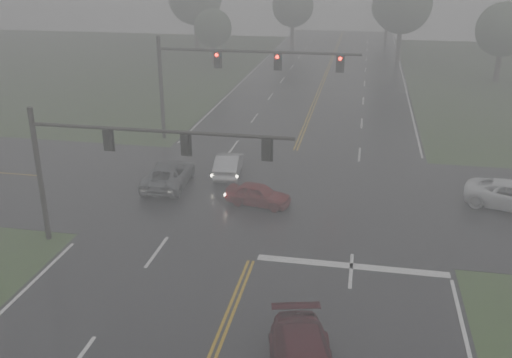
% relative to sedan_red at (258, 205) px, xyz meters
% --- Properties ---
extents(main_road, '(18.00, 160.00, 0.02)m').
position_rel_sedan_red_xyz_m(main_road, '(0.84, -0.23, 0.00)').
color(main_road, black).
rests_on(main_road, ground).
extents(cross_street, '(120.00, 14.00, 0.02)m').
position_rel_sedan_red_xyz_m(cross_street, '(0.84, 1.77, 0.00)').
color(cross_street, black).
rests_on(cross_street, ground).
extents(stop_bar, '(8.50, 0.50, 0.01)m').
position_rel_sedan_red_xyz_m(stop_bar, '(5.34, -5.83, 0.00)').
color(stop_bar, silver).
rests_on(stop_bar, ground).
extents(sedan_red, '(3.84, 2.10, 1.24)m').
position_rel_sedan_red_xyz_m(sedan_red, '(0.00, 0.00, 0.00)').
color(sedan_red, maroon).
rests_on(sedan_red, ground).
extents(sedan_silver, '(1.88, 4.33, 1.38)m').
position_rel_sedan_red_xyz_m(sedan_silver, '(-2.69, 4.22, 0.00)').
color(sedan_silver, '#B6B8BE').
rests_on(sedan_silver, ground).
extents(car_grey, '(2.66, 5.24, 1.42)m').
position_rel_sedan_red_xyz_m(car_grey, '(-5.81, 1.75, 0.00)').
color(car_grey, '#505257').
rests_on(car_grey, ground).
extents(pickup_white, '(5.64, 3.77, 1.44)m').
position_rel_sedan_red_xyz_m(pickup_white, '(13.80, 2.23, 0.00)').
color(pickup_white, white).
rests_on(pickup_white, ground).
extents(signal_gantry_near, '(12.16, 0.29, 6.61)m').
position_rel_sedan_red_xyz_m(signal_gantry_near, '(-5.61, -5.88, 4.65)').
color(signal_gantry_near, black).
rests_on(signal_gantry_near, ground).
extents(signal_gantry_far, '(14.56, 0.38, 7.59)m').
position_rel_sedan_red_xyz_m(signal_gantry_far, '(-4.81, 10.98, 5.37)').
color(signal_gantry_far, black).
rests_on(signal_gantry_far, ground).
extents(tree_nw_a, '(4.69, 4.69, 6.89)m').
position_rel_sedan_red_xyz_m(tree_nw_a, '(-13.63, 41.80, 4.52)').
color(tree_nw_a, '#372B24').
rests_on(tree_nw_a, ground).
extents(tree_ne_a, '(7.46, 7.46, 10.95)m').
position_rel_sedan_red_xyz_m(tree_ne_a, '(9.36, 48.69, 7.20)').
color(tree_ne_a, '#372B24').
rests_on(tree_ne_a, ground).
extents(tree_n_mid, '(6.11, 6.11, 8.98)m').
position_rel_sedan_red_xyz_m(tree_n_mid, '(-5.88, 58.71, 5.90)').
color(tree_n_mid, '#372B24').
rests_on(tree_n_mid, ground).
extents(tree_e_near, '(5.75, 5.75, 8.44)m').
position_rel_sedan_red_xyz_m(tree_e_near, '(19.51, 37.81, 5.55)').
color(tree_e_near, '#372B24').
rests_on(tree_e_near, ground).
extents(tree_n_far, '(5.21, 5.21, 7.65)m').
position_rel_sedan_red_xyz_m(tree_n_far, '(8.18, 68.08, 5.03)').
color(tree_n_far, '#372B24').
rests_on(tree_n_far, ground).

